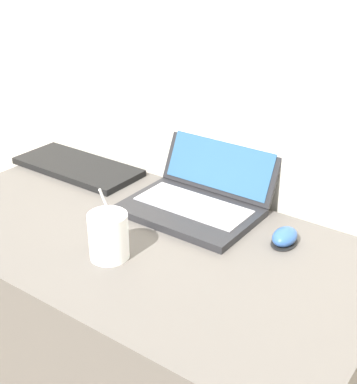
# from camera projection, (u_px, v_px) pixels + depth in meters

# --- Properties ---
(wall_back) EXTENTS (7.00, 0.04, 2.50)m
(wall_back) POSITION_uv_depth(u_px,v_px,m) (219.00, 21.00, 1.38)
(wall_back) COLOR silver
(wall_back) RESTS_ON ground_plane
(desk) EXTENTS (1.20, 0.63, 0.78)m
(desk) POSITION_uv_depth(u_px,v_px,m) (142.00, 354.00, 1.50)
(desk) COLOR #5B5651
(desk) RESTS_ON ground_plane
(laptop) EXTENTS (0.35, 0.34, 0.24)m
(laptop) POSITION_uv_depth(u_px,v_px,m) (203.00, 187.00, 1.45)
(laptop) COLOR #232326
(laptop) RESTS_ON desk
(drink_cup) EXTENTS (0.09, 0.09, 0.19)m
(drink_cup) POSITION_uv_depth(u_px,v_px,m) (109.00, 235.00, 1.22)
(drink_cup) COLOR white
(drink_cup) RESTS_ON desk
(computer_mouse) EXTENTS (0.06, 0.08, 0.04)m
(computer_mouse) POSITION_uv_depth(u_px,v_px,m) (285.00, 237.00, 1.29)
(computer_mouse) COLOR black
(computer_mouse) RESTS_ON desk
(external_keyboard) EXTENTS (0.42, 0.18, 0.02)m
(external_keyboard) POSITION_uv_depth(u_px,v_px,m) (77.00, 167.00, 1.70)
(external_keyboard) COLOR black
(external_keyboard) RESTS_ON desk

